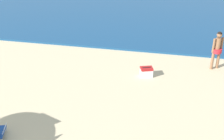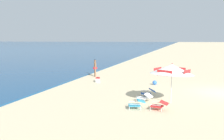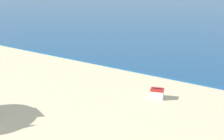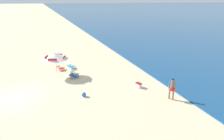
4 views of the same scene
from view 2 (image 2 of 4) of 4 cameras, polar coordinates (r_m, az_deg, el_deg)
The scene contains 8 objects.
beach_umbrella_striped_main at distance 13.60m, azimuth 14.16°, elevation 0.18°, with size 3.43×3.42×2.31m.
lounge_chair_under_umbrella at distance 12.59m, azimuth 5.96°, elevation -8.03°, with size 0.77×0.97×0.49m.
lounge_chair_beside_umbrella at distance 14.07m, azimuth 7.85°, elevation -6.45°, with size 0.80×1.02×0.52m.
lounge_chair_facing_sea at distance 12.53m, azimuth 11.30°, elevation -8.21°, with size 0.65×0.93×0.50m.
lounge_chair_spare_folded at distance 15.34m, azimuth 8.67°, elevation -5.32°, with size 0.76×1.00×0.52m.
person_standing_near_shore at distance 23.30m, azimuth -4.08°, elevation 0.78°, with size 0.44×0.41×1.68m.
cooler_box at distance 20.35m, azimuth -3.43°, elevation -2.34°, with size 0.58×0.49×0.43m.
beach_ball at distance 19.38m, azimuth 10.20°, elevation -3.01°, with size 0.35×0.35×0.35m, color blue.
Camera 2 is at (-17.27, 2.88, 3.59)m, focal length 38.11 mm.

